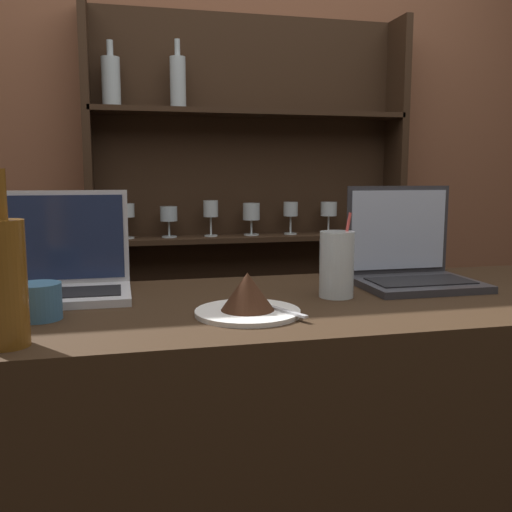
% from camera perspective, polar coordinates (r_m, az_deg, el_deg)
% --- Properties ---
extents(bar_counter, '(1.64, 0.63, 1.07)m').
position_cam_1_polar(bar_counter, '(1.54, 5.07, -24.10)').
color(bar_counter, black).
rests_on(bar_counter, ground_plane).
extents(back_wall, '(7.00, 0.06, 2.70)m').
position_cam_1_polar(back_wall, '(2.42, -3.43, 8.07)').
color(back_wall, brown).
rests_on(back_wall, ground_plane).
extents(back_shelf, '(1.29, 0.18, 1.99)m').
position_cam_1_polar(back_shelf, '(2.39, -0.91, 0.44)').
color(back_shelf, '#332114').
rests_on(back_shelf, ground_plane).
extents(laptop_near, '(0.30, 0.22, 0.25)m').
position_cam_1_polar(laptop_near, '(1.42, -18.53, -1.58)').
color(laptop_near, silver).
rests_on(laptop_near, bar_counter).
extents(laptop_far, '(0.30, 0.24, 0.26)m').
position_cam_1_polar(laptop_far, '(1.54, 15.16, -0.67)').
color(laptop_far, '#333338').
rests_on(laptop_far, bar_counter).
extents(cake_plate, '(0.22, 0.22, 0.09)m').
position_cam_1_polar(cake_plate, '(1.17, -0.83, -4.26)').
color(cake_plate, white).
rests_on(cake_plate, bar_counter).
extents(water_glass, '(0.08, 0.08, 0.20)m').
position_cam_1_polar(water_glass, '(1.35, 8.07, -0.82)').
color(water_glass, silver).
rests_on(water_glass, bar_counter).
extents(wine_bottle_amber, '(0.08, 0.08, 0.30)m').
position_cam_1_polar(wine_bottle_amber, '(1.03, -23.92, -2.21)').
color(wine_bottle_amber, brown).
rests_on(wine_bottle_amber, bar_counter).
extents(coffee_cup, '(0.09, 0.09, 0.07)m').
position_cam_1_polar(coffee_cup, '(1.21, -20.89, -4.27)').
color(coffee_cup, '#38668C').
rests_on(coffee_cup, bar_counter).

